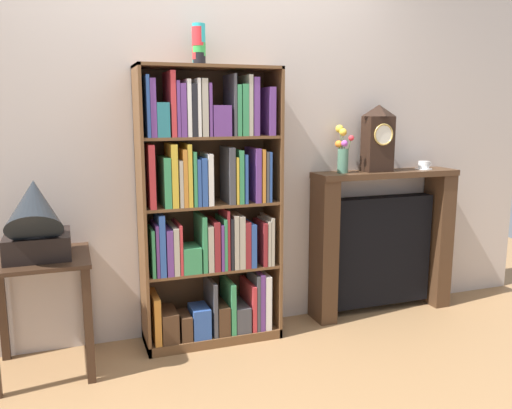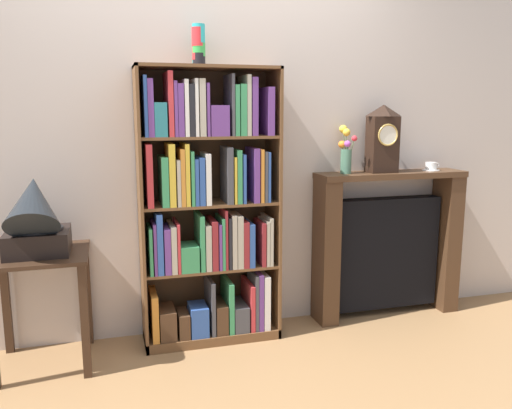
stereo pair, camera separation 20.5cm
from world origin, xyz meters
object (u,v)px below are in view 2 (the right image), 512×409
object	(u,v)px
mantel_clock	(383,139)
teacup_with_saucer	(431,167)
side_table_left	(41,281)
fireplace_mantel	(386,245)
gramophone	(35,218)
flower_vase	(346,151)
bookshelf	(209,215)
cup_stack	(199,45)

from	to	relation	value
mantel_clock	teacup_with_saucer	xyz separation A→B (m)	(0.39, 0.00, -0.20)
side_table_left	fireplace_mantel	distance (m)	2.27
gramophone	teacup_with_saucer	xyz separation A→B (m)	(2.57, 0.19, 0.18)
side_table_left	gramophone	xyz separation A→B (m)	(0.00, -0.06, 0.38)
flower_vase	bookshelf	bearing A→B (deg)	-176.29
bookshelf	flower_vase	xyz separation A→B (m)	(0.94, 0.06, 0.37)
gramophone	flower_vase	size ratio (longest dim) A/B	1.60
fireplace_mantel	flower_vase	bearing A→B (deg)	-178.94
flower_vase	teacup_with_saucer	xyz separation A→B (m)	(0.65, -0.01, -0.12)
gramophone	flower_vase	world-z (taller)	flower_vase
cup_stack	flower_vase	distance (m)	1.17
fireplace_mantel	flower_vase	world-z (taller)	flower_vase
bookshelf	teacup_with_saucer	distance (m)	1.61
bookshelf	fireplace_mantel	bearing A→B (deg)	3.00
gramophone	mantel_clock	size ratio (longest dim) A/B	1.13
mantel_clock	flower_vase	xyz separation A→B (m)	(-0.26, 0.02, -0.08)
side_table_left	fireplace_mantel	size ratio (longest dim) A/B	0.62
gramophone	teacup_with_saucer	size ratio (longest dim) A/B	4.02
bookshelf	mantel_clock	xyz separation A→B (m)	(1.21, 0.05, 0.45)
bookshelf	flower_vase	world-z (taller)	bookshelf
gramophone	mantel_clock	xyz separation A→B (m)	(2.18, 0.19, 0.38)
bookshelf	fireplace_mantel	world-z (taller)	bookshelf
side_table_left	bookshelf	bearing A→B (deg)	4.93
bookshelf	cup_stack	size ratio (longest dim) A/B	7.01
flower_vase	teacup_with_saucer	distance (m)	0.66
gramophone	flower_vase	distance (m)	1.95
bookshelf	gramophone	world-z (taller)	bookshelf
side_table_left	fireplace_mantel	world-z (taller)	fireplace_mantel
mantel_clock	gramophone	bearing A→B (deg)	-175.05
fireplace_mantel	mantel_clock	world-z (taller)	mantel_clock
teacup_with_saucer	gramophone	bearing A→B (deg)	-175.75
mantel_clock	flower_vase	distance (m)	0.27
teacup_with_saucer	bookshelf	bearing A→B (deg)	-178.30
gramophone	teacup_with_saucer	world-z (taller)	gramophone
mantel_clock	side_table_left	bearing A→B (deg)	-176.61
fireplace_mantel	flower_vase	xyz separation A→B (m)	(-0.34, -0.01, 0.67)
mantel_clock	cup_stack	bearing A→B (deg)	179.47
teacup_with_saucer	fireplace_mantel	bearing A→B (deg)	176.32
gramophone	fireplace_mantel	xyz separation A→B (m)	(2.26, 0.21, -0.37)
gramophone	flower_vase	xyz separation A→B (m)	(1.92, 0.21, 0.30)
side_table_left	mantel_clock	xyz separation A→B (m)	(2.18, 0.13, 0.76)
gramophone	teacup_with_saucer	distance (m)	2.59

